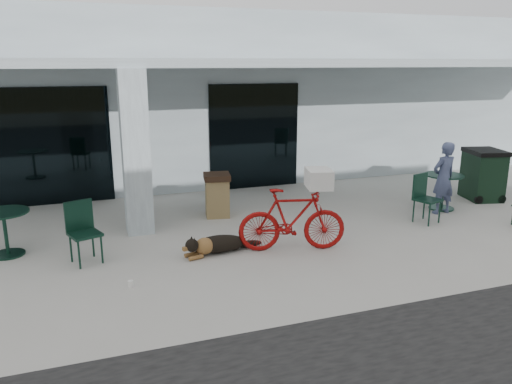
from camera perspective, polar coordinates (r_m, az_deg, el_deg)
name	(u,v)px	position (r m, az deg, el deg)	size (l,w,h in m)	color
ground	(250,265)	(8.27, -0.69, -8.36)	(80.00, 80.00, 0.00)	#B0AEA6
building	(162,95)	(15.93, -10.69, 10.86)	(22.00, 7.00, 4.50)	silver
storefront_glass_left	(47,147)	(12.37, -22.73, 4.76)	(2.80, 0.06, 2.70)	black
storefront_glass_right	(254,137)	(13.04, -0.19, 6.35)	(2.40, 0.06, 2.70)	black
column	(136,153)	(9.71, -13.59, 4.32)	(0.50, 0.50, 3.12)	silver
overhang	(196,63)	(11.08, -6.88, 14.43)	(22.00, 2.80, 0.18)	silver
bicycle	(292,220)	(8.73, 4.15, -3.18)	(0.53, 1.88, 1.13)	#970D0C
laundry_basket	(319,178)	(8.62, 7.19, 1.54)	(0.55, 0.41, 0.33)	white
dog	(218,243)	(8.73, -4.31, -5.84)	(1.09, 0.36, 0.36)	black
cup_near_dog	(131,284)	(7.74, -14.13, -10.12)	(0.08, 0.08, 0.10)	white
cafe_table_near	(6,233)	(9.55, -26.70, -4.26)	(0.84, 0.84, 0.79)	#113225
cafe_chair_near	(85,233)	(8.65, -18.97, -4.48)	(0.46, 0.51, 1.03)	#113225
cafe_table_far	(443,192)	(11.99, 20.55, 0.03)	(0.85, 0.85, 0.80)	#113225
cafe_chair_far_a	(428,199)	(10.82, 19.02, -0.76)	(0.46, 0.50, 1.01)	#113225
person	(444,178)	(11.55, 20.65, 1.50)	(0.58, 0.38, 1.58)	#434D71
cup_on_table	(449,171)	(12.04, 21.19, 2.28)	(0.09, 0.09, 0.12)	white
trash_receptacle	(217,195)	(10.72, -4.46, -0.35)	(0.55, 0.55, 0.93)	olive
wheeled_bin	(483,174)	(13.19, 24.50, 1.84)	(0.75, 0.95, 1.21)	black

